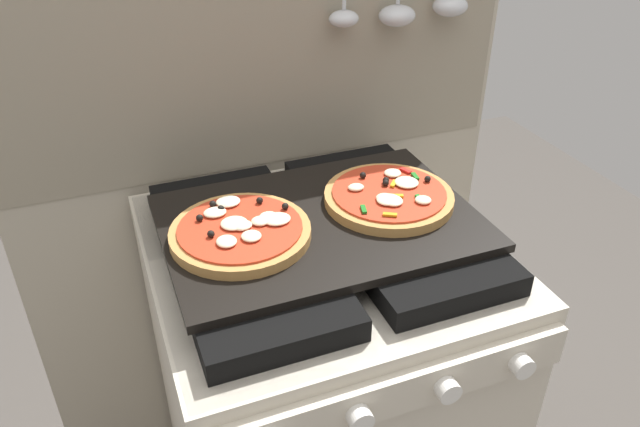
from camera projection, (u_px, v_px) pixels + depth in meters
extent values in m
cube|color=#B2A893|center=(267.00, 197.00, 1.41)|extent=(1.10, 0.03, 1.55)
cube|color=gray|center=(260.00, 35.00, 1.20)|extent=(1.08, 0.00, 0.56)
ellipsoid|color=silver|center=(344.00, 19.00, 1.21)|extent=(0.06, 0.05, 0.03)
ellipsoid|color=silver|center=(397.00, 16.00, 1.25)|extent=(0.08, 0.07, 0.04)
ellipsoid|color=silver|center=(450.00, 6.00, 1.29)|extent=(0.08, 0.07, 0.04)
cube|color=beige|center=(320.00, 408.00, 1.33)|extent=(0.60, 0.60, 0.86)
cube|color=black|center=(320.00, 247.00, 1.11)|extent=(0.59, 0.59, 0.01)
cube|color=black|center=(243.00, 252.00, 1.05)|extent=(0.24, 0.51, 0.04)
cube|color=black|center=(391.00, 220.00, 1.13)|extent=(0.24, 0.51, 0.04)
cube|color=beige|center=(398.00, 394.00, 0.89)|extent=(0.58, 0.02, 0.07)
cylinder|color=silver|center=(360.00, 419.00, 0.85)|extent=(0.04, 0.02, 0.04)
cylinder|color=silver|center=(448.00, 390.00, 0.89)|extent=(0.04, 0.02, 0.04)
cylinder|color=silver|center=(522.00, 366.00, 0.93)|extent=(0.04, 0.02, 0.04)
cube|color=black|center=(320.00, 222.00, 1.08)|extent=(0.54, 0.38, 0.02)
cylinder|color=#C18947|center=(240.00, 233.00, 1.02)|extent=(0.23, 0.23, 0.02)
cylinder|color=red|center=(240.00, 227.00, 1.01)|extent=(0.21, 0.21, 0.00)
ellipsoid|color=beige|center=(269.00, 216.00, 1.03)|extent=(0.03, 0.03, 0.01)
ellipsoid|color=beige|center=(277.00, 219.00, 1.02)|extent=(0.05, 0.04, 0.01)
ellipsoid|color=beige|center=(242.00, 225.00, 1.01)|extent=(0.03, 0.03, 0.01)
ellipsoid|color=beige|center=(227.00, 241.00, 0.97)|extent=(0.03, 0.04, 0.01)
ellipsoid|color=beige|center=(234.00, 222.00, 1.01)|extent=(0.04, 0.04, 0.01)
ellipsoid|color=beige|center=(228.00, 202.00, 1.07)|extent=(0.04, 0.04, 0.01)
ellipsoid|color=beige|center=(215.00, 212.00, 1.04)|extent=(0.04, 0.03, 0.01)
ellipsoid|color=beige|center=(260.00, 221.00, 1.02)|extent=(0.03, 0.03, 0.01)
ellipsoid|color=beige|center=(251.00, 236.00, 0.98)|extent=(0.03, 0.03, 0.01)
sphere|color=black|center=(200.00, 218.00, 1.02)|extent=(0.01, 0.01, 0.01)
sphere|color=black|center=(285.00, 206.00, 1.05)|extent=(0.01, 0.01, 0.01)
sphere|color=black|center=(213.00, 204.00, 1.06)|extent=(0.01, 0.01, 0.01)
sphere|color=black|center=(260.00, 200.00, 1.07)|extent=(0.01, 0.01, 0.01)
sphere|color=black|center=(211.00, 234.00, 0.98)|extent=(0.01, 0.01, 0.01)
sphere|color=black|center=(221.00, 209.00, 1.05)|extent=(0.01, 0.01, 0.01)
cylinder|color=#C18947|center=(389.00, 198.00, 1.12)|extent=(0.23, 0.23, 0.02)
cylinder|color=red|center=(389.00, 192.00, 1.11)|extent=(0.21, 0.21, 0.00)
ellipsoid|color=beige|center=(393.00, 200.00, 1.07)|extent=(0.04, 0.04, 0.01)
ellipsoid|color=beige|center=(385.00, 198.00, 1.08)|extent=(0.03, 0.03, 0.01)
ellipsoid|color=beige|center=(393.00, 173.00, 1.16)|extent=(0.03, 0.03, 0.01)
ellipsoid|color=beige|center=(406.00, 182.00, 1.13)|extent=(0.04, 0.04, 0.01)
ellipsoid|color=beige|center=(423.00, 200.00, 1.07)|extent=(0.03, 0.03, 0.01)
ellipsoid|color=beige|center=(389.00, 200.00, 1.08)|extent=(0.04, 0.04, 0.01)
ellipsoid|color=beige|center=(356.00, 187.00, 1.11)|extent=(0.03, 0.03, 0.01)
cube|color=gold|center=(390.00, 215.00, 1.04)|extent=(0.02, 0.02, 0.00)
sphere|color=black|center=(363.00, 175.00, 1.15)|extent=(0.01, 0.01, 0.01)
cube|color=#19721E|center=(364.00, 209.00, 1.05)|extent=(0.01, 0.03, 0.00)
cube|color=gold|center=(394.00, 184.00, 1.13)|extent=(0.02, 0.02, 0.00)
sphere|color=black|center=(386.00, 180.00, 1.13)|extent=(0.01, 0.01, 0.01)
sphere|color=black|center=(386.00, 183.00, 1.12)|extent=(0.01, 0.01, 0.01)
cube|color=#19721E|center=(415.00, 176.00, 1.15)|extent=(0.01, 0.02, 0.00)
sphere|color=black|center=(428.00, 179.00, 1.13)|extent=(0.01, 0.01, 0.01)
cube|color=#19721E|center=(420.00, 198.00, 1.08)|extent=(0.01, 0.02, 0.00)
cube|color=gold|center=(397.00, 196.00, 1.09)|extent=(0.03, 0.02, 0.00)
cube|color=red|center=(405.00, 171.00, 1.17)|extent=(0.02, 0.03, 0.00)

